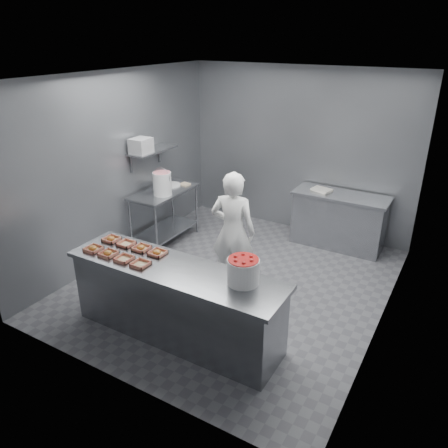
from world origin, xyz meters
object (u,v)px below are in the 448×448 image
at_px(tray_1, 108,253).
at_px(glaze_bucket, 162,183).
at_px(tray_6, 141,248).
at_px(tray_4, 111,239).
at_px(appliance, 141,146).
at_px(worker, 233,232).
at_px(tray_7, 157,253).
at_px(service_counter, 176,302).
at_px(tray_5, 126,244).
at_px(back_counter, 339,220).
at_px(tray_2, 124,259).
at_px(strawberry_tub, 243,270).
at_px(tray_3, 140,264).
at_px(prep_table, 165,208).
at_px(tray_0, 93,249).

bearing_deg(tray_1, glaze_bucket, 110.08).
bearing_deg(tray_6, tray_4, 180.00).
bearing_deg(appliance, worker, -13.76).
distance_m(tray_7, worker, 1.19).
height_order(service_counter, tray_5, tray_5).
xyz_separation_m(glaze_bucket, appliance, (-0.27, -0.12, 0.59)).
relative_size(tray_7, appliance, 0.61).
distance_m(back_counter, tray_5, 3.58).
bearing_deg(service_counter, tray_1, -169.74).
xyz_separation_m(worker, appliance, (-1.85, 0.41, 0.85)).
distance_m(worker, appliance, 2.07).
xyz_separation_m(tray_6, tray_7, (0.24, 0.00, 0.00)).
distance_m(back_counter, tray_2, 3.74).
distance_m(service_counter, tray_4, 1.18).
bearing_deg(tray_5, strawberry_tub, -1.69).
distance_m(tray_6, appliance, 2.10).
distance_m(back_counter, tray_3, 3.65).
xyz_separation_m(back_counter, tray_5, (-1.73, -3.10, 0.47)).
height_order(back_counter, worker, worker).
xyz_separation_m(tray_5, glaze_bucket, (-0.72, 1.65, 0.17)).
bearing_deg(tray_5, worker, 52.72).
relative_size(service_counter, worker, 1.56).
relative_size(back_counter, tray_6, 8.01).
bearing_deg(back_counter, worker, -113.88).
relative_size(tray_2, tray_3, 1.00).
height_order(tray_4, strawberry_tub, strawberry_tub).
bearing_deg(glaze_bucket, tray_5, -66.53).
relative_size(back_counter, worker, 0.90).
relative_size(tray_3, tray_4, 1.00).
distance_m(prep_table, tray_5, 2.00).
height_order(back_counter, tray_2, tray_2).
xyz_separation_m(tray_5, tray_7, (0.48, -0.00, 0.00)).
distance_m(service_counter, appliance, 2.77).
distance_m(service_counter, tray_1, 0.97).
relative_size(prep_table, strawberry_tub, 3.58).
bearing_deg(tray_5, tray_3, -32.16).
distance_m(tray_1, tray_5, 0.30).
bearing_deg(tray_3, tray_4, 157.35).
height_order(tray_6, appliance, appliance).
relative_size(tray_2, tray_6, 1.00).
height_order(tray_5, glaze_bucket, glaze_bucket).
distance_m(tray_4, tray_7, 0.72).
distance_m(tray_3, tray_4, 0.78).
xyz_separation_m(prep_table, tray_1, (0.82, -2.10, 0.33)).
xyz_separation_m(tray_5, strawberry_tub, (1.63, -0.05, 0.13)).
distance_m(tray_7, strawberry_tub, 1.16).
distance_m(service_counter, tray_7, 0.61).
xyz_separation_m(service_counter, tray_1, (-0.83, -0.15, 0.47)).
relative_size(back_counter, tray_0, 8.01).
bearing_deg(worker, tray_4, 33.45).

